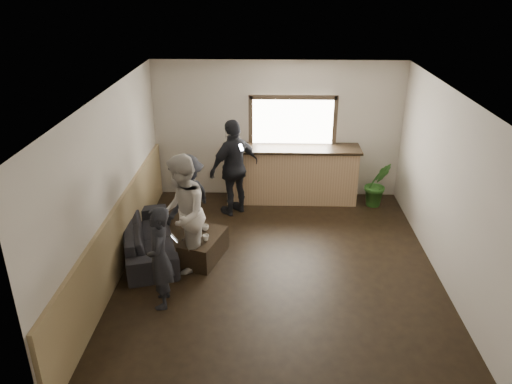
{
  "coord_description": "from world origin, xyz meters",
  "views": [
    {
      "loc": [
        -0.14,
        -6.75,
        4.35
      ],
      "look_at": [
        -0.36,
        0.4,
        1.18
      ],
      "focal_mm": 35.0,
      "sensor_mm": 36.0,
      "label": 1
    }
  ],
  "objects_px": {
    "potted_plant": "(377,184)",
    "person_b": "(182,214)",
    "person_c": "(188,199)",
    "coffee_table": "(204,247)",
    "bar_counter": "(292,171)",
    "sofa": "(149,237)",
    "cup_b": "(206,238)",
    "cup_a": "(205,228)",
    "person_a": "(160,258)",
    "person_d": "(234,168)"
  },
  "relations": [
    {
      "from": "potted_plant",
      "to": "bar_counter",
      "type": "bearing_deg",
      "value": 172.36
    },
    {
      "from": "person_a",
      "to": "person_b",
      "type": "bearing_deg",
      "value": 163.43
    },
    {
      "from": "sofa",
      "to": "coffee_table",
      "type": "height_order",
      "value": "sofa"
    },
    {
      "from": "cup_b",
      "to": "coffee_table",
      "type": "bearing_deg",
      "value": 115.01
    },
    {
      "from": "person_a",
      "to": "person_b",
      "type": "height_order",
      "value": "person_b"
    },
    {
      "from": "bar_counter",
      "to": "potted_plant",
      "type": "bearing_deg",
      "value": -7.64
    },
    {
      "from": "potted_plant",
      "to": "person_b",
      "type": "height_order",
      "value": "person_b"
    },
    {
      "from": "cup_a",
      "to": "person_a",
      "type": "xyz_separation_m",
      "value": [
        -0.44,
        -1.45,
        0.29
      ]
    },
    {
      "from": "person_b",
      "to": "sofa",
      "type": "bearing_deg",
      "value": -127.55
    },
    {
      "from": "potted_plant",
      "to": "person_b",
      "type": "distance_m",
      "value": 4.27
    },
    {
      "from": "potted_plant",
      "to": "coffee_table",
      "type": "bearing_deg",
      "value": -146.34
    },
    {
      "from": "bar_counter",
      "to": "cup_b",
      "type": "relative_size",
      "value": 26.47
    },
    {
      "from": "coffee_table",
      "to": "cup_a",
      "type": "xyz_separation_m",
      "value": [
        0.01,
        0.21,
        0.25
      ]
    },
    {
      "from": "person_c",
      "to": "coffee_table",
      "type": "bearing_deg",
      "value": 56.95
    },
    {
      "from": "coffee_table",
      "to": "person_b",
      "type": "distance_m",
      "value": 0.83
    },
    {
      "from": "person_a",
      "to": "person_c",
      "type": "relative_size",
      "value": 0.95
    },
    {
      "from": "potted_plant",
      "to": "person_c",
      "type": "distance_m",
      "value": 3.87
    },
    {
      "from": "person_c",
      "to": "sofa",
      "type": "bearing_deg",
      "value": -23.1
    },
    {
      "from": "sofa",
      "to": "potted_plant",
      "type": "xyz_separation_m",
      "value": [
        4.16,
        1.98,
        0.17
      ]
    },
    {
      "from": "person_a",
      "to": "person_b",
      "type": "relative_size",
      "value": 0.8
    },
    {
      "from": "cup_a",
      "to": "person_d",
      "type": "xyz_separation_m",
      "value": [
        0.39,
        1.53,
        0.48
      ]
    },
    {
      "from": "cup_b",
      "to": "person_d",
      "type": "height_order",
      "value": "person_d"
    },
    {
      "from": "potted_plant",
      "to": "person_c",
      "type": "xyz_separation_m",
      "value": [
        -3.54,
        -1.52,
        0.32
      ]
    },
    {
      "from": "cup_a",
      "to": "potted_plant",
      "type": "distance_m",
      "value": 3.75
    },
    {
      "from": "potted_plant",
      "to": "person_a",
      "type": "relative_size",
      "value": 0.62
    },
    {
      "from": "bar_counter",
      "to": "cup_b",
      "type": "bearing_deg",
      "value": -120.12
    },
    {
      "from": "cup_a",
      "to": "potted_plant",
      "type": "xyz_separation_m",
      "value": [
        3.21,
        1.93,
        0.0
      ]
    },
    {
      "from": "potted_plant",
      "to": "person_b",
      "type": "bearing_deg",
      "value": -145.23
    },
    {
      "from": "bar_counter",
      "to": "sofa",
      "type": "bearing_deg",
      "value": -137.91
    },
    {
      "from": "cup_b",
      "to": "potted_plant",
      "type": "xyz_separation_m",
      "value": [
        3.16,
        2.27,
        0.0
      ]
    },
    {
      "from": "cup_a",
      "to": "person_a",
      "type": "bearing_deg",
      "value": -106.74
    },
    {
      "from": "sofa",
      "to": "person_b",
      "type": "relative_size",
      "value": 1.07
    },
    {
      "from": "sofa",
      "to": "potted_plant",
      "type": "distance_m",
      "value": 4.61
    },
    {
      "from": "person_c",
      "to": "cup_b",
      "type": "bearing_deg",
      "value": 56.53
    },
    {
      "from": "cup_a",
      "to": "sofa",
      "type": "bearing_deg",
      "value": -176.77
    },
    {
      "from": "bar_counter",
      "to": "sofa",
      "type": "height_order",
      "value": "bar_counter"
    },
    {
      "from": "cup_a",
      "to": "potted_plant",
      "type": "bearing_deg",
      "value": 31.02
    },
    {
      "from": "cup_b",
      "to": "person_d",
      "type": "relative_size",
      "value": 0.05
    },
    {
      "from": "person_a",
      "to": "person_b",
      "type": "distance_m",
      "value": 0.99
    },
    {
      "from": "cup_a",
      "to": "person_c",
      "type": "xyz_separation_m",
      "value": [
        -0.33,
        0.41,
        0.33
      ]
    },
    {
      "from": "potted_plant",
      "to": "person_d",
      "type": "relative_size",
      "value": 0.49
    },
    {
      "from": "cup_b",
      "to": "person_a",
      "type": "bearing_deg",
      "value": -113.9
    },
    {
      "from": "person_b",
      "to": "person_c",
      "type": "xyz_separation_m",
      "value": [
        -0.06,
        0.9,
        -0.15
      ]
    },
    {
      "from": "cup_a",
      "to": "person_c",
      "type": "bearing_deg",
      "value": 128.69
    },
    {
      "from": "sofa",
      "to": "person_d",
      "type": "distance_m",
      "value": 2.17
    },
    {
      "from": "sofa",
      "to": "cup_a",
      "type": "bearing_deg",
      "value": -103.6
    },
    {
      "from": "cup_b",
      "to": "person_b",
      "type": "xyz_separation_m",
      "value": [
        -0.33,
        -0.14,
        0.48
      ]
    },
    {
      "from": "bar_counter",
      "to": "cup_b",
      "type": "distance_m",
      "value": 2.9
    },
    {
      "from": "sofa",
      "to": "cup_b",
      "type": "xyz_separation_m",
      "value": [
        1.0,
        -0.29,
        0.16
      ]
    },
    {
      "from": "bar_counter",
      "to": "sofa",
      "type": "distance_m",
      "value": 3.32
    }
  ]
}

